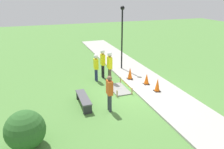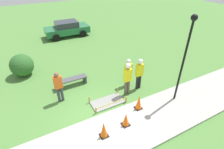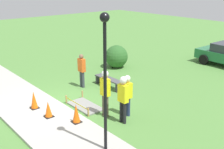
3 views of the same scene
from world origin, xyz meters
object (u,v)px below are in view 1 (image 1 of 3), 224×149
at_px(lamppost_near, 122,29).
at_px(traffic_cone_near_patch, 157,85).
at_px(park_bench, 83,99).
at_px(worker_supervisor, 110,64).
at_px(bystander_in_orange_shirt, 110,91).
at_px(traffic_cone_far_patch, 147,79).
at_px(worker_trainee, 96,65).
at_px(worker_assistant, 103,61).
at_px(traffic_cone_sidewalk_edge, 130,73).

bearing_deg(lamppost_near, traffic_cone_near_patch, -174.75).
xyz_separation_m(park_bench, worker_supervisor, (2.42, -2.17, 0.84)).
bearing_deg(bystander_in_orange_shirt, traffic_cone_far_patch, -55.59).
bearing_deg(worker_supervisor, worker_trainee, 55.20).
height_order(traffic_cone_near_patch, traffic_cone_far_patch, traffic_cone_near_patch).
relative_size(worker_assistant, bystander_in_orange_shirt, 1.08).
bearing_deg(traffic_cone_near_patch, worker_supervisor, 40.17).
bearing_deg(park_bench, traffic_cone_near_patch, -88.69).
distance_m(bystander_in_orange_shirt, lamppost_near, 6.20).
bearing_deg(traffic_cone_sidewalk_edge, worker_supervisor, 83.52).
bearing_deg(lamppost_near, park_bench, 139.45).
relative_size(traffic_cone_near_patch, park_bench, 0.42).
height_order(traffic_cone_far_patch, park_bench, traffic_cone_far_patch).
distance_m(park_bench, bystander_in_orange_shirt, 1.51).
bearing_deg(worker_trainee, worker_assistant, -56.35).
bearing_deg(worker_assistant, worker_trainee, 123.65).
distance_m(traffic_cone_sidewalk_edge, worker_trainee, 2.18).
xyz_separation_m(traffic_cone_sidewalk_edge, bystander_in_orange_shirt, (-3.15, 2.43, 0.51)).
height_order(traffic_cone_sidewalk_edge, worker_assistant, worker_assistant).
xyz_separation_m(worker_trainee, lamppost_near, (1.46, -2.28, 1.87)).
relative_size(worker_trainee, lamppost_near, 0.40).
bearing_deg(worker_assistant, worker_supervisor, -169.07).
bearing_deg(lamppost_near, bystander_in_orange_shirt, 152.78).
height_order(traffic_cone_near_patch, bystander_in_orange_shirt, bystander_in_orange_shirt).
bearing_deg(worker_trainee, traffic_cone_near_patch, -136.49).
bearing_deg(park_bench, lamppost_near, -40.55).
height_order(worker_supervisor, lamppost_near, lamppost_near).
bearing_deg(worker_supervisor, worker_assistant, 10.93).
distance_m(traffic_cone_far_patch, worker_assistant, 3.02).
xyz_separation_m(traffic_cone_far_patch, traffic_cone_sidewalk_edge, (1.09, 0.59, 0.05)).
distance_m(traffic_cone_near_patch, lamppost_near, 4.92).
bearing_deg(worker_supervisor, traffic_cone_far_patch, -123.30).
xyz_separation_m(worker_assistant, worker_trainee, (-0.37, 0.55, -0.13)).
bearing_deg(bystander_in_orange_shirt, park_bench, 49.57).
distance_m(worker_supervisor, lamppost_near, 3.03).
bearing_deg(traffic_cone_sidewalk_edge, bystander_in_orange_shirt, 142.41).
xyz_separation_m(park_bench, lamppost_near, (4.37, -3.74, 2.53)).
height_order(traffic_cone_sidewalk_edge, worker_supervisor, worker_supervisor).
relative_size(traffic_cone_sidewalk_edge, worker_assistant, 0.40).
distance_m(traffic_cone_sidewalk_edge, worker_assistant, 1.90).
xyz_separation_m(worker_supervisor, lamppost_near, (1.96, -1.57, 1.70)).
relative_size(worker_supervisor, bystander_in_orange_shirt, 1.11).
height_order(park_bench, worker_trainee, worker_trainee).
bearing_deg(worker_assistant, traffic_cone_near_patch, -146.28).
xyz_separation_m(park_bench, worker_assistant, (3.28, -2.01, 0.80)).
bearing_deg(bystander_in_orange_shirt, worker_assistant, -13.10).
xyz_separation_m(traffic_cone_sidewalk_edge, lamppost_near, (2.10, -0.28, 2.40)).
relative_size(park_bench, bystander_in_orange_shirt, 1.03).
bearing_deg(bystander_in_orange_shirt, worker_trainee, -6.30).
bearing_deg(worker_supervisor, park_bench, 138.03).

